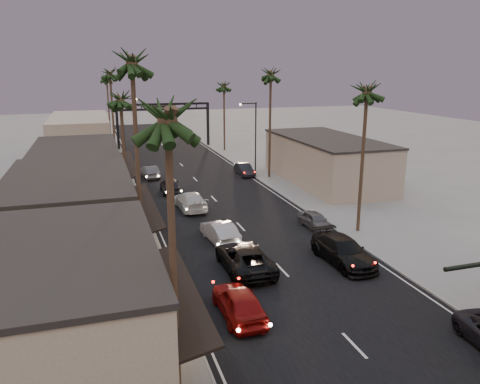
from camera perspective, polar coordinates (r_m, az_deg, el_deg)
ground at (r=49.97m, az=-4.04°, el=0.05°), size 200.00×200.00×0.00m
road at (r=54.71m, az=-5.26°, el=1.34°), size 14.00×120.00×0.02m
sidewalk_left at (r=60.41m, az=-15.54°, el=2.20°), size 5.00×92.00×0.12m
sidewalk_right at (r=63.79m, az=1.77°, el=3.39°), size 5.00×92.00×0.12m
storefront_near at (r=21.60m, az=-21.16°, el=-13.77°), size 8.00×12.00×5.50m
storefront_mid at (r=34.58m, az=-19.89°, el=-2.85°), size 8.00×14.00×5.50m
storefront_far at (r=50.15m, az=-19.26°, el=2.24°), size 8.00×16.00×5.00m
storefront_dist at (r=72.73m, az=-18.88°, el=6.37°), size 8.00×20.00×6.00m
building_right at (r=54.26m, az=10.47°, el=3.73°), size 8.00×18.00×5.00m
arch at (r=78.17m, az=-9.31°, el=9.38°), size 15.20×0.40×7.27m
streetlight_right at (r=55.55m, az=1.65°, el=7.19°), size 2.13×0.30×9.00m
streetlight_left at (r=65.60m, az=-13.80°, el=7.95°), size 2.13×0.30×9.00m
palm_la at (r=16.28m, az=-8.90°, el=10.12°), size 3.20×3.20×13.20m
palm_lb at (r=29.16m, az=-13.10°, el=15.76°), size 3.20×3.20×15.20m
palm_lc at (r=43.18m, az=-14.42°, el=11.39°), size 3.20×3.20×12.20m
palm_ld at (r=62.10m, az=-15.61°, el=14.04°), size 3.20×3.20×14.20m
palm_ra at (r=36.75m, az=15.28°, el=12.33°), size 3.20×3.20×13.20m
palm_rb at (r=54.69m, az=3.78°, el=14.49°), size 3.20×3.20×14.20m
palm_rc at (r=73.74m, az=-1.98°, el=13.09°), size 3.20×3.20×12.20m
palm_far at (r=85.10m, az=-15.98°, el=13.43°), size 3.20×3.20×13.20m
oncoming_red at (r=25.26m, az=-0.13°, el=-13.26°), size 2.02×4.92×1.67m
oncoming_pickup at (r=30.55m, az=0.56°, el=-8.03°), size 2.94×6.21×1.71m
oncoming_silver at (r=35.45m, az=-2.47°, el=-4.86°), size 2.14×4.92×1.58m
oncoming_white at (r=43.71m, az=-6.11°, el=-1.06°), size 2.65×5.74×1.62m
oncoming_dgrey at (r=49.76m, az=-8.51°, el=0.79°), size 2.03×4.66×1.56m
oncoming_grey_far at (r=56.97m, az=-10.90°, el=2.42°), size 1.98×4.56×1.46m
curbside_black at (r=32.39m, az=12.46°, el=-7.02°), size 2.71×6.05×1.72m
curbside_grey at (r=38.84m, az=9.22°, el=-3.45°), size 1.83×4.02×1.34m
curbside_far at (r=57.36m, az=0.51°, el=2.76°), size 1.60×4.39×1.44m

